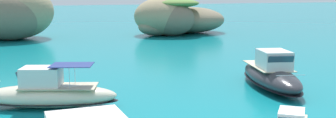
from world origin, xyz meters
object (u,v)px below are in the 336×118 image
islet_small (175,18)px  motorboat_charcoal (271,75)px  motorboat_cream (48,94)px  islet_large (8,13)px

islet_small → motorboat_charcoal: islet_small is taller
islet_small → motorboat_charcoal: (-7.16, -41.79, -1.82)m
motorboat_charcoal → islet_small: bearing=80.3°
motorboat_charcoal → motorboat_cream: (-17.47, -0.08, -0.11)m
islet_large → motorboat_cream: 43.85m
islet_small → islet_large: bearing=176.4°
islet_large → motorboat_charcoal: islet_large is taller
motorboat_charcoal → motorboat_cream: size_ratio=1.13×
islet_large → islet_small: islet_large is taller
islet_large → motorboat_cream: bearing=-86.1°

